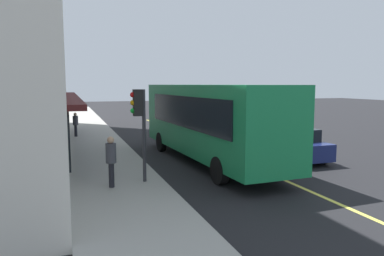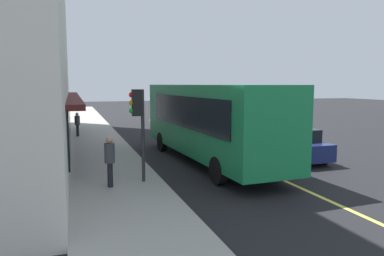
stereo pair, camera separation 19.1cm
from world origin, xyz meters
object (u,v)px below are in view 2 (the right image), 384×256
Objects in this scene: car_navy at (290,144)px; pedestrian_waiting at (110,157)px; traffic_light at (138,113)px; pedestrian_at_corner at (77,122)px; bus at (208,119)px; car_yellow at (214,121)px.

pedestrian_waiting is (-2.67, 8.56, 0.42)m from car_navy.
traffic_light is 0.74× the size of car_navy.
car_navy is at bearing -137.21° from pedestrian_at_corner.
bus is at bearing -51.41° from traffic_light.
bus is 11.02m from pedestrian_at_corner.
pedestrian_waiting reaches higher than pedestrian_at_corner.
traffic_light is at bearing -171.62° from pedestrian_at_corner.
pedestrian_at_corner is at bearing 42.79° from car_navy.
traffic_light reaches higher than car_yellow.
pedestrian_waiting is 12.82m from pedestrian_at_corner.
car_navy is (-11.22, 0.60, 0.00)m from car_yellow.
traffic_light is 2.06× the size of pedestrian_at_corner.
car_navy is 8.98m from pedestrian_waiting.
bus reaches higher than pedestrian_waiting.
bus is at bearing 157.01° from car_yellow.
car_navy is 13.80m from pedestrian_at_corner.
bus reaches higher than car_yellow.
pedestrian_waiting is at bearing -176.38° from pedestrian_at_corner.
pedestrian_waiting is (-3.27, 4.66, -0.82)m from bus.
car_navy is (-0.61, -3.90, -1.24)m from bus.
pedestrian_waiting is at bearing 109.69° from traffic_light.
traffic_light reaches higher than car_navy.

